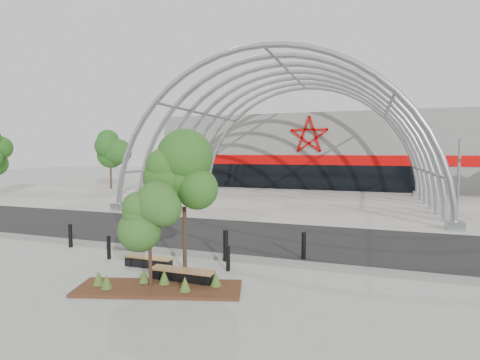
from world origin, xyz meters
name	(u,v)px	position (x,y,z in m)	size (l,w,h in m)	color
ground	(206,255)	(0.00, 0.00, 0.00)	(140.00, 140.00, 0.00)	gray
road	(237,235)	(0.00, 3.50, 0.01)	(140.00, 7.00, 0.02)	black
forecourt	(288,202)	(0.00, 15.50, 0.02)	(60.00, 17.00, 0.04)	#A09C90
kerb	(204,255)	(0.00, -0.25, 0.06)	(60.00, 0.50, 0.12)	slate
arena_building	(318,151)	(0.00, 33.45, 3.99)	(34.00, 15.24, 8.00)	slate
vault_canopy	(288,203)	(0.00, 15.50, 0.02)	(20.80, 15.80, 20.36)	#969A9F
planting_bed	(157,286)	(0.16, -3.82, 0.12)	(4.91, 2.69, 0.50)	#401E13
signal_pole	(458,183)	(10.10, 8.15, 2.41)	(0.13, 0.65, 4.61)	slate
street_tree_0	(184,180)	(0.16, -2.08, 3.03)	(1.85, 1.85, 4.21)	black
street_tree_1	(149,212)	(-0.12, -3.71, 2.22)	(1.31, 1.31, 3.10)	#321812
bench_0	(149,262)	(-1.23, -2.08, 0.18)	(1.75, 0.40, 0.37)	black
bench_1	(182,276)	(0.60, -3.10, 0.21)	(2.03, 0.45, 0.43)	black
bollard_0	(70,235)	(-5.81, -0.79, 0.49)	(0.16, 0.16, 0.98)	black
bollard_1	(109,247)	(-3.17, -1.70, 0.44)	(0.14, 0.14, 0.87)	black
bollard_2	(226,246)	(1.01, -0.55, 0.57)	(0.18, 0.18, 1.14)	black
bollard_3	(228,258)	(1.50, -1.57, 0.43)	(0.14, 0.14, 0.86)	black
bollard_4	(304,246)	(3.65, 0.61, 0.51)	(0.16, 0.16, 1.01)	black
bg_tree_0	(110,145)	(-20.00, 20.00, 4.64)	(3.00, 3.00, 6.45)	black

